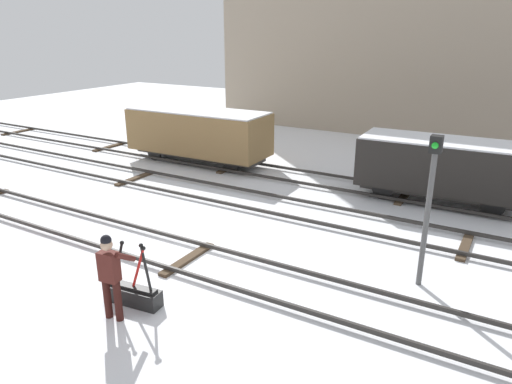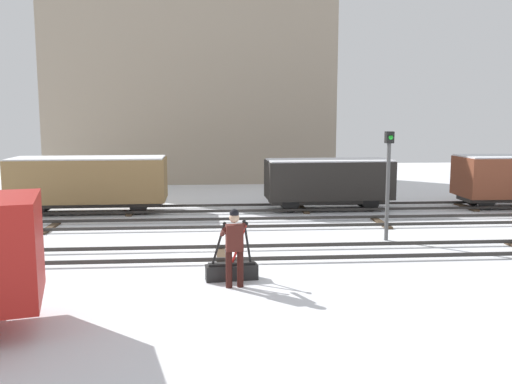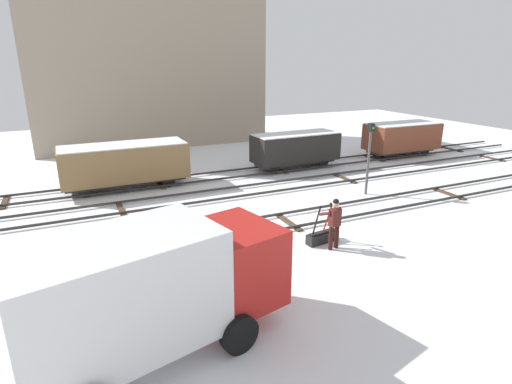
# 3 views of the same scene
# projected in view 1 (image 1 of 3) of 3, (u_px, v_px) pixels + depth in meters

# --- Properties ---
(ground_plane) EXTENTS (60.00, 60.00, 0.00)m
(ground_plane) POSITION_uv_depth(u_px,v_px,m) (188.00, 260.00, 11.72)
(ground_plane) COLOR white
(track_main_line) EXTENTS (44.00, 1.94, 0.18)m
(track_main_line) POSITION_uv_depth(u_px,v_px,m) (188.00, 256.00, 11.69)
(track_main_line) COLOR #2D2B28
(track_main_line) RESTS_ON ground_plane
(track_siding_near) EXTENTS (44.00, 1.94, 0.18)m
(track_siding_near) POSITION_uv_depth(u_px,v_px,m) (270.00, 204.00, 15.19)
(track_siding_near) COLOR #2D2B28
(track_siding_near) RESTS_ON ground_plane
(track_siding_far) EXTENTS (44.00, 1.94, 0.18)m
(track_siding_far) POSITION_uv_depth(u_px,v_px,m) (310.00, 178.00, 17.77)
(track_siding_far) COLOR #2D2B28
(track_siding_far) RESTS_ON ground_plane
(switch_lever_frame) EXTENTS (1.27, 0.50, 1.44)m
(switch_lever_frame) POSITION_uv_depth(u_px,v_px,m) (134.00, 293.00, 9.81)
(switch_lever_frame) COLOR black
(switch_lever_frame) RESTS_ON ground_plane
(rail_worker) EXTENTS (0.59, 0.68, 1.81)m
(rail_worker) POSITION_uv_depth(u_px,v_px,m) (111.00, 272.00, 9.07)
(rail_worker) COLOR #351511
(rail_worker) RESTS_ON ground_plane
(signal_post) EXTENTS (0.24, 0.32, 3.41)m
(signal_post) POSITION_uv_depth(u_px,v_px,m) (430.00, 196.00, 9.94)
(signal_post) COLOR #4C4C4C
(signal_post) RESTS_ON ground_plane
(apartment_building) EXTENTS (16.96, 5.17, 12.82)m
(apartment_building) POSITION_uv_depth(u_px,v_px,m) (376.00, 10.00, 25.73)
(apartment_building) COLOR gray
(apartment_building) RESTS_ON ground_plane
(freight_car_near_switch) EXTENTS (6.11, 2.30, 2.26)m
(freight_car_near_switch) POSITION_uv_depth(u_px,v_px,m) (198.00, 133.00, 19.82)
(freight_car_near_switch) COLOR #2D2B28
(freight_car_near_switch) RESTS_ON ground_plane
(freight_car_far_end) EXTENTS (5.22, 2.11, 2.12)m
(freight_car_far_end) POSITION_uv_depth(u_px,v_px,m) (441.00, 166.00, 15.23)
(freight_car_far_end) COLOR #2D2B28
(freight_car_far_end) RESTS_ON ground_plane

